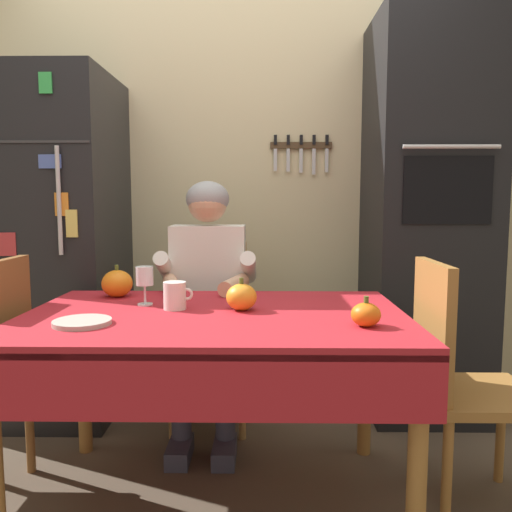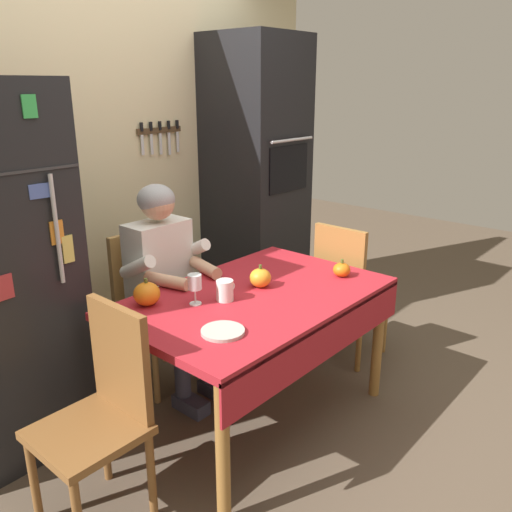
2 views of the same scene
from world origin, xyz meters
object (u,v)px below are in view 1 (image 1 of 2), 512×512
object	(u,v)px
coffee_mug	(175,296)
serving_tray	(82,322)
chair_behind_person	(212,323)
pumpkin_small	(117,283)
pumpkin_large	(241,297)
refrigerator	(53,248)
wall_oven	(426,219)
pumpkin_medium	(366,314)
chair_right_side	(458,374)
wine_glass	(145,278)
seated_person	(207,287)
dining_table	(214,336)

from	to	relation	value
coffee_mug	serving_tray	world-z (taller)	coffee_mug
chair_behind_person	serving_tray	world-z (taller)	chair_behind_person
chair_behind_person	pumpkin_small	xyz separation A→B (m)	(-0.36, -0.47, 0.29)
pumpkin_large	refrigerator	bearing A→B (deg)	142.00
wall_oven	pumpkin_medium	distance (m)	1.25
chair_right_side	wine_glass	bearing A→B (deg)	173.39
chair_behind_person	seated_person	size ratio (longest dim) A/B	0.75
dining_table	chair_behind_person	xyz separation A→B (m)	(-0.09, 0.79, -0.14)
wall_oven	coffee_mug	size ratio (longest dim) A/B	18.61
wall_oven	dining_table	xyz separation A→B (m)	(-1.05, -0.92, -0.39)
refrigerator	pumpkin_small	size ratio (longest dim) A/B	13.09
seated_person	pumpkin_large	world-z (taller)	seated_person
wall_oven	wine_glass	size ratio (longest dim) A/B	13.59
chair_behind_person	chair_right_side	distance (m)	1.26
chair_behind_person	pumpkin_medium	distance (m)	1.17
wall_oven	pumpkin_large	bearing A→B (deg)	-138.03
wine_glass	coffee_mug	bearing A→B (deg)	-29.30
chair_behind_person	wine_glass	bearing A→B (deg)	-107.04
pumpkin_small	pumpkin_large	bearing A→B (deg)	-25.57
coffee_mug	chair_right_side	bearing A→B (deg)	-3.44
refrigerator	serving_tray	distance (m)	1.18
chair_right_side	serving_tray	distance (m)	1.36
chair_right_side	pumpkin_small	world-z (taller)	chair_right_side
wall_oven	pumpkin_medium	world-z (taller)	wall_oven
refrigerator	chair_right_side	xyz separation A→B (m)	(1.85, -0.87, -0.39)
chair_behind_person	pumpkin_medium	size ratio (longest dim) A/B	9.26
chair_right_side	pumpkin_large	world-z (taller)	chair_right_side
coffee_mug	chair_behind_person	bearing A→B (deg)	84.92
chair_right_side	pumpkin_small	size ratio (longest dim) A/B	6.76
serving_tray	pumpkin_small	bearing A→B (deg)	92.72
chair_behind_person	seated_person	distance (m)	0.29
refrigerator	coffee_mug	xyz separation A→B (m)	(0.79, -0.80, -0.11)
coffee_mug	pumpkin_medium	bearing A→B (deg)	-20.84
wine_glass	pumpkin_large	size ratio (longest dim) A/B	1.26
refrigerator	dining_table	world-z (taller)	refrigerator
wall_oven	wine_glass	xyz separation A→B (m)	(-1.34, -0.77, -0.20)
seated_person	pumpkin_small	bearing A→B (deg)	-141.93
chair_right_side	pumpkin_medium	xyz separation A→B (m)	(-0.39, -0.19, 0.27)
wall_oven	chair_right_side	world-z (taller)	wall_oven
pumpkin_medium	chair_behind_person	bearing A→B (deg)	122.11
chair_right_side	pumpkin_small	distance (m)	1.41
wine_glass	serving_tray	distance (m)	0.36
dining_table	pumpkin_small	bearing A→B (deg)	143.95
dining_table	pumpkin_small	world-z (taller)	pumpkin_small
wall_oven	chair_behind_person	size ratio (longest dim) A/B	2.26
seated_person	serving_tray	bearing A→B (deg)	-113.30
chair_behind_person	chair_right_side	xyz separation A→B (m)	(0.99, -0.78, 0.00)
wall_oven	wine_glass	world-z (taller)	wall_oven
wall_oven	chair_right_side	distance (m)	1.07
chair_right_side	wall_oven	bearing A→B (deg)	80.65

